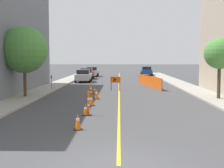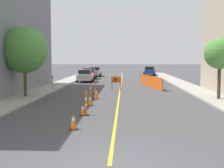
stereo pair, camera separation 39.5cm
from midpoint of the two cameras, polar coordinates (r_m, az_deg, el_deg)
ground_plane at (r=9.08m, az=0.83°, el=-14.73°), size 300.00×300.00×0.00m
lane_stripe at (r=36.04m, az=1.93°, el=-0.09°), size 0.12×54.71×0.01m
sidewalk_left at (r=36.77m, az=-9.19°, el=0.04°), size 2.28×54.71×0.13m
sidewalk_right at (r=36.68m, az=13.07°, el=-0.03°), size 2.28×54.71×0.13m
traffic_cone_nearest at (r=13.39m, az=-6.21°, el=-6.87°), size 0.34×0.34×0.69m
traffic_cone_second at (r=16.64m, az=-4.63°, el=-4.72°), size 0.34×0.34×0.61m
traffic_cone_third at (r=19.96m, az=-3.46°, el=-2.99°), size 0.39×0.39×0.70m
traffic_cone_fourth at (r=23.22m, az=-2.39°, el=-1.86°), size 0.40×0.40×0.73m
traffic_cone_fifth at (r=26.59m, az=-2.75°, el=-1.21°), size 0.35×0.35×0.57m
delineator_post_front at (r=16.54m, az=-4.07°, el=-3.82°), size 0.31×0.31×1.30m
delineator_post_rear at (r=23.41m, az=-3.47°, el=-1.46°), size 0.37×0.37×1.18m
arrow_barricade_primary at (r=29.27m, az=1.16°, el=0.64°), size 0.94×0.09×1.31m
safety_mesh_fence at (r=33.19m, az=7.36°, el=0.47°), size 1.62×8.77×1.18m
parked_car_curb_near at (r=39.94m, az=-4.58°, el=1.51°), size 1.94×4.32×1.59m
parked_car_curb_mid at (r=45.90m, az=-3.94°, el=1.93°), size 1.95×4.35×1.59m
parked_car_curb_far at (r=52.10m, az=-2.91°, el=2.26°), size 1.94×4.32×1.59m
parked_car_opposite_side at (r=55.71m, az=7.03°, el=2.39°), size 1.95×4.35×1.59m
parking_meter_near_curb at (r=29.49m, az=-10.48°, el=0.85°), size 0.12×0.11×1.33m
street_tree_left_near at (r=24.72m, az=-15.27°, el=6.02°), size 3.54×3.54×5.30m
street_tree_right_near at (r=23.63m, az=19.56°, el=5.20°), size 2.21×2.21×4.33m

